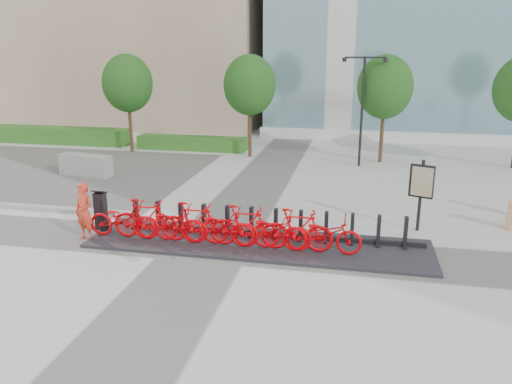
% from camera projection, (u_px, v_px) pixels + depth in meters
% --- Properties ---
extents(ground, '(120.00, 120.00, 0.00)m').
position_uv_depth(ground, '(210.00, 245.00, 14.02)').
color(ground, '#BABAB6').
extents(gravel_patch, '(14.00, 14.00, 0.00)m').
position_uv_depth(gravel_patch, '(43.00, 171.00, 22.56)').
color(gravel_patch, '#433F3B').
rests_on(gravel_patch, ground).
extents(hedge_a, '(10.00, 1.40, 0.90)m').
position_uv_depth(hedge_a, '(48.00, 135.00, 29.33)').
color(hedge_a, '#2A5D25').
rests_on(hedge_a, ground).
extents(hedge_b, '(6.00, 1.20, 0.70)m').
position_uv_depth(hedge_b, '(192.00, 143.00, 27.32)').
color(hedge_b, '#2A5D25').
rests_on(hedge_b, ground).
extents(tree_0, '(2.60, 2.60, 5.10)m').
position_uv_depth(tree_0, '(128.00, 83.00, 25.88)').
color(tree_0, brown).
rests_on(tree_0, ground).
extents(tree_1, '(2.60, 2.60, 5.10)m').
position_uv_depth(tree_1, '(250.00, 85.00, 24.61)').
color(tree_1, brown).
rests_on(tree_1, ground).
extents(tree_2, '(2.60, 2.60, 5.10)m').
position_uv_depth(tree_2, '(385.00, 87.00, 23.34)').
color(tree_2, brown).
rests_on(tree_2, ground).
extents(streetlamp, '(2.00, 0.20, 5.00)m').
position_uv_depth(streetlamp, '(363.00, 99.00, 22.72)').
color(streetlamp, black).
rests_on(streetlamp, ground).
extents(dock_pad, '(9.60, 2.40, 0.08)m').
position_uv_depth(dock_pad, '(258.00, 244.00, 14.04)').
color(dock_pad, '#29282E').
rests_on(dock_pad, ground).
extents(dock_rail_posts, '(8.02, 0.50, 0.85)m').
position_uv_depth(dock_rail_posts, '(263.00, 223.00, 14.34)').
color(dock_rail_posts, black).
rests_on(dock_rail_posts, dock_pad).
extents(bike_0, '(2.00, 0.70, 1.05)m').
position_uv_depth(bike_0, '(122.00, 219.00, 14.31)').
color(bike_0, '#D90006').
rests_on(bike_0, dock_pad).
extents(bike_1, '(1.94, 0.55, 1.17)m').
position_uv_depth(bike_1, '(146.00, 219.00, 14.15)').
color(bike_1, '#D90006').
rests_on(bike_1, dock_pad).
extents(bike_2, '(2.00, 0.70, 1.05)m').
position_uv_depth(bike_2, '(170.00, 223.00, 14.03)').
color(bike_2, '#D90006').
rests_on(bike_2, dock_pad).
extents(bike_3, '(1.94, 0.55, 1.17)m').
position_uv_depth(bike_3, '(194.00, 223.00, 13.87)').
color(bike_3, '#D90006').
rests_on(bike_3, dock_pad).
extents(bike_4, '(2.00, 0.70, 1.05)m').
position_uv_depth(bike_4, '(219.00, 226.00, 13.75)').
color(bike_4, '#D90006').
rests_on(bike_4, dock_pad).
extents(bike_5, '(1.94, 0.55, 1.17)m').
position_uv_depth(bike_5, '(244.00, 226.00, 13.59)').
color(bike_5, '#D90006').
rests_on(bike_5, dock_pad).
extents(bike_6, '(2.00, 0.70, 1.05)m').
position_uv_depth(bike_6, '(270.00, 230.00, 13.47)').
color(bike_6, '#D90006').
rests_on(bike_6, dock_pad).
extents(bike_7, '(1.94, 0.55, 1.17)m').
position_uv_depth(bike_7, '(297.00, 230.00, 13.31)').
color(bike_7, '#D90006').
rests_on(bike_7, dock_pad).
extents(bike_8, '(2.00, 0.70, 1.05)m').
position_uv_depth(bike_8, '(324.00, 234.00, 13.19)').
color(bike_8, '#D90006').
rests_on(bike_8, dock_pad).
extents(kiosk, '(0.38, 0.33, 1.24)m').
position_uv_depth(kiosk, '(101.00, 210.00, 14.91)').
color(kiosk, black).
rests_on(kiosk, dock_pad).
extents(worker_red, '(0.70, 0.56, 1.68)m').
position_uv_depth(worker_red, '(84.00, 212.00, 14.24)').
color(worker_red, red).
rests_on(worker_red, ground).
extents(jersey_barrier, '(2.47, 1.04, 0.92)m').
position_uv_depth(jersey_barrier, '(86.00, 165.00, 21.61)').
color(jersey_barrier, gray).
rests_on(jersey_barrier, ground).
extents(map_sign, '(0.70, 0.36, 2.19)m').
position_uv_depth(map_sign, '(421.00, 184.00, 14.78)').
color(map_sign, black).
rests_on(map_sign, ground).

